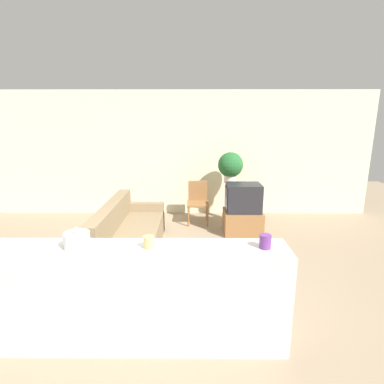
{
  "coord_description": "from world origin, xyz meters",
  "views": [
    {
      "loc": [
        0.61,
        -3.17,
        2.09
      ],
      "look_at": [
        0.58,
        1.93,
        0.85
      ],
      "focal_mm": 28.0,
      "sensor_mm": 36.0,
      "label": 1
    }
  ],
  "objects_px": {
    "television": "(243,198)",
    "wooden_chair": "(198,200)",
    "couch": "(129,236)",
    "potted_plant": "(230,166)",
    "decorative_bowl": "(77,240)"
  },
  "relations": [
    {
      "from": "television",
      "to": "wooden_chair",
      "type": "distance_m",
      "value": 1.03
    },
    {
      "from": "couch",
      "to": "television",
      "type": "xyz_separation_m",
      "value": [
        1.95,
        0.91,
        0.4
      ]
    },
    {
      "from": "potted_plant",
      "to": "decorative_bowl",
      "type": "xyz_separation_m",
      "value": [
        -1.8,
        -3.62,
        -0.12
      ]
    },
    {
      "from": "couch",
      "to": "wooden_chair",
      "type": "height_order",
      "value": "wooden_chair"
    },
    {
      "from": "decorative_bowl",
      "to": "couch",
      "type": "bearing_deg",
      "value": 89.78
    },
    {
      "from": "wooden_chair",
      "to": "potted_plant",
      "type": "relative_size",
      "value": 1.35
    },
    {
      "from": "couch",
      "to": "television",
      "type": "distance_m",
      "value": 2.19
    },
    {
      "from": "television",
      "to": "potted_plant",
      "type": "relative_size",
      "value": 1.01
    },
    {
      "from": "potted_plant",
      "to": "wooden_chair",
      "type": "bearing_deg",
      "value": -167.24
    },
    {
      "from": "television",
      "to": "wooden_chair",
      "type": "relative_size",
      "value": 0.75
    },
    {
      "from": "television",
      "to": "decorative_bowl",
      "type": "distance_m",
      "value": 3.51
    },
    {
      "from": "couch",
      "to": "potted_plant",
      "type": "height_order",
      "value": "potted_plant"
    },
    {
      "from": "television",
      "to": "decorative_bowl",
      "type": "xyz_separation_m",
      "value": [
        -1.96,
        -2.89,
        0.37
      ]
    },
    {
      "from": "couch",
      "to": "television",
      "type": "bearing_deg",
      "value": 25.07
    },
    {
      "from": "couch",
      "to": "decorative_bowl",
      "type": "xyz_separation_m",
      "value": [
        -0.01,
        -1.97,
        0.77
      ]
    }
  ]
}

